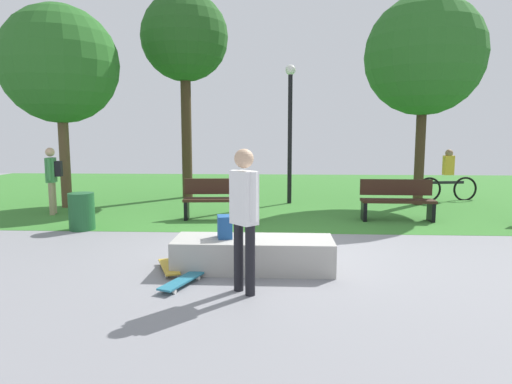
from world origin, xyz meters
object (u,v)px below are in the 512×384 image
(backpack_on_ledge, at_px, (225,227))
(skater_performing_trick, at_px, (244,209))
(park_bench_near_lamppost, at_px, (219,198))
(tree_young_birch, at_px, (185,39))
(pedestrian_with_backpack, at_px, (52,175))
(concrete_ledge, at_px, (253,254))
(tree_broad_elm, at_px, (424,56))
(trash_bin, at_px, (82,211))
(lamp_post, at_px, (290,119))
(park_bench_far_left, at_px, (397,199))
(skateboard_by_ledge, at_px, (182,281))
(tree_leaning_ash, at_px, (60,65))
(cyclist_on_bicycle, at_px, (448,179))
(skateboard_spare, at_px, (169,267))

(backpack_on_ledge, height_order, skater_performing_trick, skater_performing_trick)
(park_bench_near_lamppost, height_order, tree_young_birch, tree_young_birch)
(tree_young_birch, xyz_separation_m, pedestrian_with_backpack, (-2.63, -3.08, -3.73))
(concrete_ledge, bearing_deg, pedestrian_with_backpack, 140.25)
(park_bench_near_lamppost, relative_size, tree_broad_elm, 0.29)
(tree_young_birch, bearing_deg, trash_bin, -103.96)
(lamp_post, bearing_deg, tree_young_birch, 161.16)
(concrete_ledge, bearing_deg, park_bench_far_left, 52.12)
(park_bench_near_lamppost, bearing_deg, skateboard_by_ledge, -88.44)
(tree_young_birch, bearing_deg, concrete_ledge, -71.54)
(tree_leaning_ash, height_order, cyclist_on_bicycle, tree_leaning_ash)
(trash_bin, bearing_deg, skater_performing_trick, -44.25)
(concrete_ledge, distance_m, skateboard_by_ledge, 1.17)
(tree_young_birch, height_order, trash_bin, tree_young_birch)
(backpack_on_ledge, distance_m, tree_broad_elm, 8.37)
(tree_young_birch, height_order, tree_leaning_ash, tree_young_birch)
(skateboard_by_ledge, height_order, skateboard_spare, same)
(concrete_ledge, distance_m, park_bench_far_left, 4.90)
(concrete_ledge, distance_m, trash_bin, 4.41)
(concrete_ledge, relative_size, cyclist_on_bicycle, 1.25)
(skater_performing_trick, distance_m, trash_bin, 5.02)
(skateboard_spare, distance_m, tree_leaning_ash, 7.66)
(trash_bin, height_order, pedestrian_with_backpack, pedestrian_with_backpack)
(tree_leaning_ash, distance_m, pedestrian_with_backpack, 2.91)
(skateboard_by_ledge, bearing_deg, tree_young_birch, 100.94)
(skateboard_spare, relative_size, lamp_post, 0.22)
(park_bench_far_left, relative_size, park_bench_near_lamppost, 0.99)
(park_bench_near_lamppost, bearing_deg, pedestrian_with_backpack, 174.95)
(skateboard_by_ledge, height_order, trash_bin, trash_bin)
(park_bench_far_left, height_order, tree_broad_elm, tree_broad_elm)
(park_bench_far_left, distance_m, tree_leaning_ash, 8.95)
(skateboard_spare, bearing_deg, park_bench_near_lamppost, 87.37)
(skateboard_spare, height_order, park_bench_far_left, park_bench_far_left)
(trash_bin, bearing_deg, concrete_ledge, -34.75)
(concrete_ledge, xyz_separation_m, cyclist_on_bicycle, (5.25, 6.99, 0.41))
(skateboard_spare, height_order, tree_broad_elm, tree_broad_elm)
(skater_performing_trick, relative_size, park_bench_far_left, 1.09)
(skater_performing_trick, relative_size, park_bench_near_lamppost, 1.08)
(skater_performing_trick, relative_size, tree_young_birch, 0.29)
(tree_broad_elm, distance_m, trash_bin, 9.33)
(park_bench_far_left, relative_size, tree_young_birch, 0.27)
(concrete_ledge, height_order, skateboard_spare, concrete_ledge)
(lamp_post, distance_m, trash_bin, 5.99)
(park_bench_near_lamppost, bearing_deg, cyclist_on_bicycle, 26.66)
(tree_young_birch, relative_size, pedestrian_with_backpack, 3.75)
(skater_performing_trick, distance_m, tree_leaning_ash, 8.51)
(pedestrian_with_backpack, bearing_deg, lamp_post, 19.50)
(tree_leaning_ash, xyz_separation_m, lamp_post, (5.89, 0.98, -1.34))
(concrete_ledge, height_order, skater_performing_trick, skater_performing_trick)
(skateboard_spare, bearing_deg, tree_broad_elm, 49.76)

